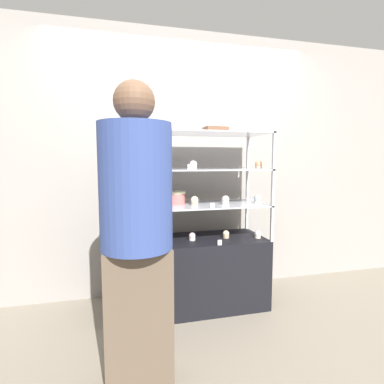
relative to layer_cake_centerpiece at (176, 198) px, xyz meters
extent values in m
plane|color=gray|center=(0.14, -0.04, -1.01)|extent=(20.00, 20.00, 0.00)
cube|color=gray|center=(0.14, 0.38, 0.29)|extent=(8.00, 0.05, 2.60)
cube|color=black|center=(0.14, -0.04, -0.69)|extent=(1.32, 0.54, 0.63)
cube|color=#B7B7BC|center=(-0.51, 0.22, -0.22)|extent=(0.02, 0.02, 0.32)
cube|color=#B7B7BC|center=(0.79, 0.22, -0.22)|extent=(0.02, 0.02, 0.32)
cube|color=#B7B7BC|center=(-0.51, -0.30, -0.22)|extent=(0.02, 0.02, 0.32)
cube|color=#B7B7BC|center=(0.79, -0.30, -0.22)|extent=(0.02, 0.02, 0.32)
cube|color=#B7BCC6|center=(0.14, -0.04, -0.06)|extent=(1.32, 0.54, 0.01)
cube|color=#B7B7BC|center=(-0.51, 0.22, 0.10)|extent=(0.02, 0.02, 0.32)
cube|color=#B7B7BC|center=(0.79, 0.22, 0.10)|extent=(0.02, 0.02, 0.32)
cube|color=#B7B7BC|center=(-0.51, -0.30, 0.10)|extent=(0.02, 0.02, 0.32)
cube|color=#B7B7BC|center=(0.79, -0.30, 0.10)|extent=(0.02, 0.02, 0.32)
cube|color=#B7BCC6|center=(0.14, -0.04, 0.25)|extent=(1.32, 0.54, 0.01)
cube|color=#B7B7BC|center=(-0.51, 0.22, 0.41)|extent=(0.02, 0.02, 0.32)
cube|color=#B7B7BC|center=(0.79, 0.22, 0.41)|extent=(0.02, 0.02, 0.32)
cube|color=#B7B7BC|center=(-0.51, -0.30, 0.41)|extent=(0.02, 0.02, 0.32)
cube|color=#B7B7BC|center=(0.79, -0.30, 0.41)|extent=(0.02, 0.02, 0.32)
cube|color=#B7BCC6|center=(0.14, -0.04, 0.57)|extent=(1.32, 0.54, 0.01)
cylinder|color=#C66660|center=(0.00, 0.00, -0.01)|extent=(0.16, 0.16, 0.10)
cylinder|color=#F4EAB2|center=(0.00, 0.00, 0.05)|extent=(0.17, 0.17, 0.02)
cube|color=brown|center=(0.37, 0.01, 0.60)|extent=(0.20, 0.17, 0.06)
cube|color=white|center=(0.37, 0.01, 0.64)|extent=(0.20, 0.17, 0.01)
cylinder|color=beige|center=(-0.45, -0.15, -0.36)|extent=(0.06, 0.06, 0.02)
sphere|color=#8C5B42|center=(-0.45, -0.15, -0.33)|extent=(0.06, 0.06, 0.06)
cylinder|color=beige|center=(-0.18, -0.09, -0.36)|extent=(0.06, 0.06, 0.02)
sphere|color=white|center=(-0.18, -0.09, -0.33)|extent=(0.06, 0.06, 0.06)
cylinder|color=white|center=(0.13, -0.08, -0.36)|extent=(0.06, 0.06, 0.02)
sphere|color=silver|center=(0.13, -0.08, -0.33)|extent=(0.06, 0.06, 0.06)
cylinder|color=#CCB28C|center=(0.45, -0.08, -0.36)|extent=(0.06, 0.06, 0.02)
sphere|color=#F4EAB2|center=(0.45, -0.08, -0.33)|extent=(0.06, 0.06, 0.06)
cylinder|color=beige|center=(0.73, -0.15, -0.36)|extent=(0.06, 0.06, 0.02)
sphere|color=white|center=(0.73, -0.15, -0.33)|extent=(0.06, 0.06, 0.06)
cube|color=white|center=(0.31, -0.29, -0.35)|extent=(0.04, 0.00, 0.04)
cylinder|color=white|center=(-0.47, -0.11, -0.05)|extent=(0.06, 0.06, 0.03)
sphere|color=#E5996B|center=(-0.47, -0.11, -0.01)|extent=(0.07, 0.07, 0.07)
cylinder|color=beige|center=(-0.16, -0.17, -0.05)|extent=(0.06, 0.06, 0.03)
sphere|color=white|center=(-0.16, -0.17, -0.01)|extent=(0.07, 0.07, 0.07)
cylinder|color=#CCB28C|center=(0.15, -0.09, -0.05)|extent=(0.06, 0.06, 0.03)
sphere|color=#F4EAB2|center=(0.15, -0.09, -0.01)|extent=(0.07, 0.07, 0.07)
cylinder|color=white|center=(0.43, -0.11, -0.05)|extent=(0.06, 0.06, 0.03)
sphere|color=silver|center=(0.43, -0.11, -0.01)|extent=(0.07, 0.07, 0.07)
cylinder|color=white|center=(0.73, -0.13, -0.05)|extent=(0.06, 0.06, 0.03)
sphere|color=silver|center=(0.73, -0.13, -0.01)|extent=(0.07, 0.07, 0.07)
cube|color=white|center=(0.25, -0.29, -0.04)|extent=(0.04, 0.00, 0.04)
cylinder|color=white|center=(-0.47, -0.18, 0.27)|extent=(0.06, 0.06, 0.03)
sphere|color=silver|center=(-0.47, -0.18, 0.30)|extent=(0.06, 0.06, 0.06)
cylinder|color=white|center=(0.13, -0.12, 0.27)|extent=(0.06, 0.06, 0.03)
sphere|color=silver|center=(0.13, -0.12, 0.30)|extent=(0.06, 0.06, 0.06)
cylinder|color=#CCB28C|center=(0.75, -0.10, 0.27)|extent=(0.06, 0.06, 0.03)
sphere|color=#E5996B|center=(0.75, -0.10, 0.30)|extent=(0.06, 0.06, 0.06)
cube|color=white|center=(0.06, -0.29, 0.28)|extent=(0.04, 0.00, 0.04)
cylinder|color=white|center=(-0.47, -0.13, 0.58)|extent=(0.06, 0.06, 0.03)
sphere|color=#E5996B|center=(-0.47, -0.13, 0.62)|extent=(0.06, 0.06, 0.06)
cylinder|color=beige|center=(-0.07, -0.12, 0.58)|extent=(0.06, 0.06, 0.03)
sphere|color=silver|center=(-0.07, -0.12, 0.62)|extent=(0.06, 0.06, 0.06)
cylinder|color=white|center=(0.74, -0.15, 0.58)|extent=(0.06, 0.06, 0.03)
sphere|color=silver|center=(0.74, -0.15, 0.62)|extent=(0.06, 0.06, 0.06)
cube|color=white|center=(-0.12, -0.29, 0.59)|extent=(0.04, 0.00, 0.04)
torus|color=#EFE5CC|center=(-0.16, 0.00, 0.59)|extent=(0.14, 0.14, 0.04)
cube|color=brown|center=(-0.40, -0.86, -0.59)|extent=(0.40, 0.22, 0.83)
cylinder|color=#33478C|center=(-0.40, -0.86, 0.18)|extent=(0.42, 0.42, 0.72)
sphere|color=brown|center=(-0.40, -0.86, 0.66)|extent=(0.23, 0.23, 0.23)
camera|label=1|loc=(-0.50, -2.60, 0.33)|focal=28.00mm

